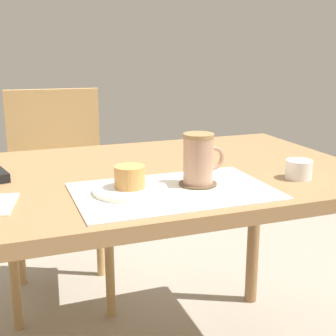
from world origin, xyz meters
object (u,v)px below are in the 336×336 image
object	(u,v)px
sugar_bowl	(299,169)
pastry	(130,177)
pastry_plate	(130,190)
coffee_mug	(199,158)
dining_table	(137,197)
wooden_chair	(57,184)

from	to	relation	value
sugar_bowl	pastry	bearing A→B (deg)	176.62
pastry	sugar_bowl	size ratio (longest dim) A/B	1.05
pastry	sugar_bowl	xyz separation A→B (m)	(0.46, -0.03, -0.02)
pastry_plate	sugar_bowl	distance (m)	0.46
pastry	coffee_mug	world-z (taller)	coffee_mug
coffee_mug	dining_table	bearing A→B (deg)	120.67
coffee_mug	pastry_plate	bearing A→B (deg)	-179.96
dining_table	pastry	world-z (taller)	pastry
dining_table	sugar_bowl	world-z (taller)	sugar_bowl
wooden_chair	pastry_plate	distance (m)	0.90
wooden_chair	coffee_mug	size ratio (longest dim) A/B	6.92
dining_table	pastry	distance (m)	0.23
dining_table	pastry	size ratio (longest dim) A/B	17.52
pastry	dining_table	bearing A→B (deg)	69.48
wooden_chair	coffee_mug	world-z (taller)	wooden_chair
wooden_chair	pastry	distance (m)	0.91
pastry_plate	pastry	bearing A→B (deg)	0.00
wooden_chair	sugar_bowl	size ratio (longest dim) A/B	12.41
sugar_bowl	dining_table	bearing A→B (deg)	151.29
pastry_plate	coffee_mug	size ratio (longest dim) A/B	1.41
wooden_chair	coffee_mug	xyz separation A→B (m)	(0.25, -0.87, 0.29)
dining_table	wooden_chair	bearing A→B (deg)	101.60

